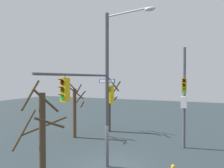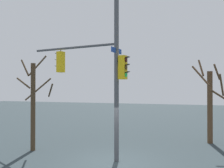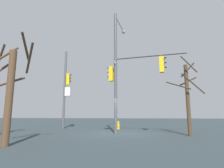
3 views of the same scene
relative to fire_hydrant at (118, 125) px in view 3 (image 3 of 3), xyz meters
name	(u,v)px [view 3 (image 3 of 3)]	position (x,y,z in m)	size (l,w,h in m)	color
ground_plane	(117,134)	(3.49, 0.12, -0.34)	(80.00, 80.00, 0.00)	#2C383C
main_signal_pole_assembly	(125,65)	(3.77, 0.76, 4.68)	(4.03, 5.58, 9.18)	#4C4F54
secondary_pole_assembly	(66,88)	(-0.19, -5.15, 3.59)	(0.42, 0.76, 7.69)	#4C4F54
fire_hydrant	(118,125)	(0.00, 0.00, 0.00)	(0.38, 0.24, 0.73)	yellow
bare_tree_behind_pole	(10,90)	(9.03, -4.40, 2.17)	(1.61, 2.14, 5.19)	brown
bare_tree_across_street	(188,96)	(4.40, 4.96, 2.27)	(2.15, 2.27, 5.23)	#473624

